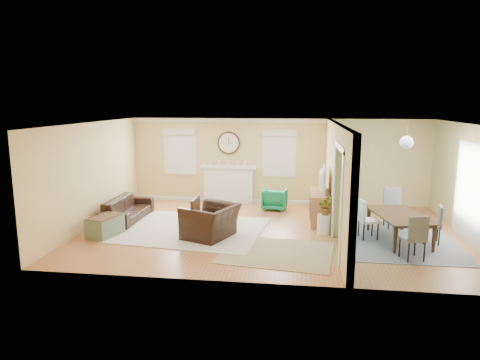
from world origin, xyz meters
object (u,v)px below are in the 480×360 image
object	(u,v)px
green_chair	(275,199)
credenza	(319,207)
eames_chair	(211,222)
dining_table	(400,227)
sofa	(128,209)

from	to	relation	value
green_chair	credenza	distance (m)	1.69
eames_chair	dining_table	world-z (taller)	eames_chair
eames_chair	credenza	world-z (taller)	credenza
green_chair	credenza	xyz separation A→B (m)	(1.22, -1.16, 0.09)
green_chair	credenza	world-z (taller)	credenza
sofa	green_chair	world-z (taller)	green_chair
sofa	credenza	bearing A→B (deg)	-85.06
sofa	green_chair	distance (m)	4.15
green_chair	dining_table	xyz separation A→B (m)	(2.95, -2.49, 0.00)
sofa	eames_chair	size ratio (longest dim) A/B	1.71
eames_chair	dining_table	distance (m)	4.29
sofa	eames_chair	world-z (taller)	eames_chair
green_chair	eames_chair	bearing A→B (deg)	71.76
eames_chair	dining_table	bearing A→B (deg)	116.29
eames_chair	sofa	bearing A→B (deg)	-94.15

